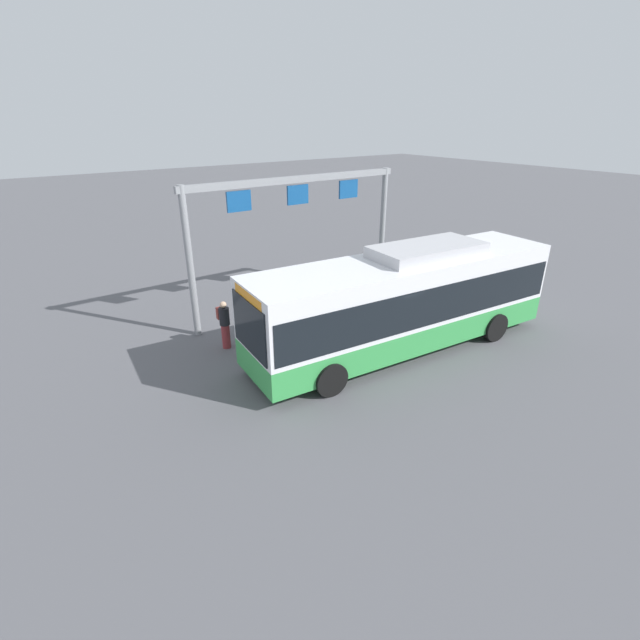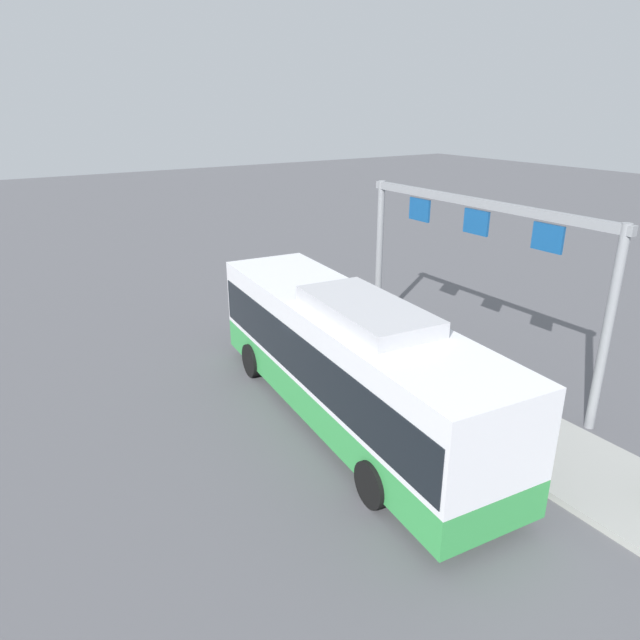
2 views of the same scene
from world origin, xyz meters
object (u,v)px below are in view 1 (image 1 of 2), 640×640
object	(u,v)px
bus_main	(405,298)
person_waiting_near	(322,305)
person_waiting_mid	(296,303)
trash_bin	(446,270)
person_boarding	(224,323)

from	to	relation	value
bus_main	person_waiting_near	distance (m)	3.03
person_waiting_mid	trash_bin	xyz separation A→B (m)	(-8.49, -0.26, -0.44)
person_boarding	trash_bin	size ratio (longest dim) A/B	1.86
bus_main	person_waiting_mid	distance (m)	3.94
person_waiting_near	trash_bin	xyz separation A→B (m)	(-7.85, -0.96, -0.44)
person_boarding	person_waiting_mid	bearing A→B (deg)	86.71
person_waiting_mid	person_waiting_near	bearing A→B (deg)	51.26
bus_main	person_waiting_near	bearing A→B (deg)	-56.14
bus_main	person_waiting_mid	bearing A→B (deg)	-52.82
person_waiting_mid	trash_bin	size ratio (longest dim) A/B	1.86
trash_bin	person_boarding	bearing A→B (deg)	0.29
person_boarding	person_waiting_near	size ratio (longest dim) A/B	1.00
person_boarding	person_waiting_near	xyz separation A→B (m)	(-3.36, 0.91, 0.16)
person_waiting_near	bus_main	bearing A→B (deg)	60.16
person_waiting_near	trash_bin	world-z (taller)	person_waiting_near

